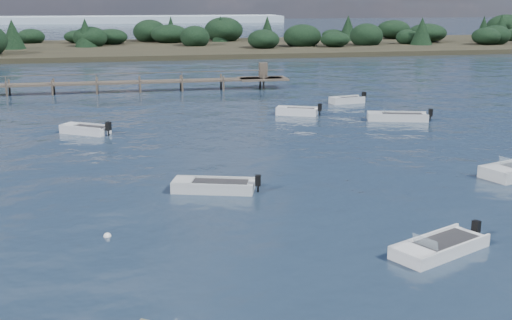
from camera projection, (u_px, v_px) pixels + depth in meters
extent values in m
plane|color=#152131|center=(210.00, 76.00, 78.89)|extent=(400.00, 400.00, 0.00)
cube|color=silver|center=(440.00, 250.00, 24.46)|extent=(4.42, 3.17, 0.61)
cube|color=silver|center=(413.00, 251.00, 23.45)|extent=(1.50, 1.69, 0.12)
cube|color=#232325|center=(446.00, 241.00, 24.58)|extent=(3.08, 2.33, 0.10)
cube|color=silver|center=(456.00, 247.00, 23.81)|extent=(3.80, 1.86, 0.12)
cube|color=silver|center=(425.00, 236.00, 24.94)|extent=(3.80, 1.86, 0.12)
cube|color=black|center=(476.00, 226.00, 25.67)|extent=(0.34, 0.37, 0.48)
cylinder|color=black|center=(475.00, 236.00, 25.77)|extent=(0.12, 0.12, 0.48)
cube|color=silver|center=(425.00, 242.00, 23.79)|extent=(0.60, 1.07, 0.36)
cube|color=#A8AEB0|center=(397.00, 119.00, 50.57)|extent=(4.90, 2.87, 0.72)
cube|color=#A8AEB0|center=(375.00, 113.00, 50.62)|extent=(1.48, 1.69, 0.14)
cube|color=#232325|center=(402.00, 115.00, 50.45)|extent=(3.39, 2.14, 0.12)
cube|color=#A8AEB0|center=(399.00, 115.00, 49.76)|extent=(4.47, 1.47, 0.14)
cube|color=#A8AEB0|center=(396.00, 112.00, 51.17)|extent=(4.47, 1.47, 0.14)
cube|color=black|center=(431.00, 113.00, 50.21)|extent=(0.38, 0.42, 0.57)
cylinder|color=black|center=(430.00, 119.00, 50.33)|extent=(0.13, 0.13, 0.57)
cube|color=silver|center=(385.00, 110.00, 50.49)|extent=(0.49, 1.14, 0.43)
cube|color=silver|center=(297.00, 114.00, 52.84)|extent=(3.57, 2.59, 0.77)
cube|color=silver|center=(282.00, 108.00, 53.00)|extent=(1.22, 1.42, 0.15)
cube|color=#232325|center=(300.00, 109.00, 52.69)|extent=(2.49, 1.90, 0.13)
cube|color=silver|center=(296.00, 109.00, 52.16)|extent=(3.07, 1.50, 0.15)
cube|color=silver|center=(298.00, 107.00, 53.29)|extent=(3.07, 1.50, 0.15)
cube|color=black|center=(320.00, 107.00, 52.29)|extent=(0.44, 0.47, 0.61)
cylinder|color=black|center=(320.00, 114.00, 52.42)|extent=(0.15, 0.15, 0.61)
cube|color=silver|center=(85.00, 132.00, 45.66)|extent=(3.66, 3.08, 0.76)
cube|color=silver|center=(70.00, 125.00, 46.02)|extent=(1.39, 1.51, 0.15)
cube|color=#232325|center=(88.00, 127.00, 45.47)|extent=(2.58, 2.24, 0.13)
cube|color=silver|center=(79.00, 128.00, 44.98)|extent=(2.95, 2.02, 0.15)
cube|color=silver|center=(90.00, 124.00, 46.12)|extent=(2.95, 2.02, 0.15)
cube|color=black|center=(108.00, 126.00, 44.81)|extent=(0.46, 0.47, 0.59)
cylinder|color=black|center=(109.00, 133.00, 44.94)|extent=(0.15, 0.15, 0.59)
cube|color=#A8AEB0|center=(214.00, 189.00, 32.20)|extent=(4.34, 2.69, 0.68)
cube|color=#A8AEB0|center=(183.00, 181.00, 32.24)|extent=(1.35, 1.62, 0.14)
cube|color=#232325|center=(220.00, 183.00, 32.09)|extent=(3.01, 2.01, 0.12)
cube|color=#A8AEB0|center=(211.00, 185.00, 31.41)|extent=(3.91, 1.33, 0.14)
cube|color=#A8AEB0|center=(216.00, 177.00, 32.79)|extent=(3.91, 1.33, 0.14)
cube|color=black|center=(258.00, 180.00, 31.86)|extent=(0.36, 0.40, 0.53)
cylinder|color=black|center=(258.00, 189.00, 31.97)|extent=(0.12, 0.12, 0.53)
cube|color=#A8AEB0|center=(347.00, 102.00, 58.66)|extent=(3.29, 1.77, 0.73)
cube|color=#A8AEB0|center=(335.00, 98.00, 58.13)|extent=(0.93, 1.24, 0.15)
cube|color=#232325|center=(349.00, 98.00, 58.66)|extent=(2.27, 1.35, 0.13)
cube|color=#A8AEB0|center=(350.00, 98.00, 58.05)|extent=(3.10, 0.66, 0.15)
cube|color=#A8AEB0|center=(344.00, 97.00, 59.06)|extent=(3.10, 0.66, 0.15)
cube|color=black|center=(364.00, 95.00, 59.16)|extent=(0.35, 0.40, 0.57)
cylinder|color=black|center=(364.00, 100.00, 59.29)|extent=(0.12, 0.12, 0.57)
cube|color=#A8AEB0|center=(500.00, 169.00, 34.04)|extent=(1.67, 1.99, 0.16)
cube|color=#A8AEB0|center=(510.00, 161.00, 35.70)|extent=(4.77, 1.72, 0.16)
cube|color=silver|center=(510.00, 163.00, 34.37)|extent=(0.60, 1.34, 0.46)
sphere|color=silver|center=(107.00, 236.00, 26.10)|extent=(0.32, 0.32, 0.32)
cube|color=#4D4338|center=(263.00, 79.00, 68.06)|extent=(5.00, 3.20, 0.18)
cube|color=#4D4338|center=(263.00, 70.00, 67.83)|extent=(0.80, 0.80, 1.60)
cylinder|color=#4D4338|center=(7.00, 93.00, 62.28)|extent=(0.20, 0.20, 2.20)
cylinder|color=#4D4338|center=(10.00, 90.00, 63.91)|extent=(0.20, 0.20, 2.20)
cylinder|color=#4D4338|center=(52.00, 91.00, 63.13)|extent=(0.20, 0.20, 2.20)
cylinder|color=#4D4338|center=(54.00, 89.00, 64.75)|extent=(0.20, 0.20, 2.20)
cylinder|color=#4D4338|center=(97.00, 90.00, 63.98)|extent=(0.20, 0.20, 2.20)
cylinder|color=#4D4338|center=(97.00, 88.00, 65.60)|extent=(0.20, 0.20, 2.20)
cylinder|color=#4D4338|center=(140.00, 89.00, 64.83)|extent=(0.20, 0.20, 2.20)
cylinder|color=#4D4338|center=(140.00, 87.00, 66.45)|extent=(0.20, 0.20, 2.20)
cylinder|color=#4D4338|center=(182.00, 88.00, 65.67)|extent=(0.20, 0.20, 2.20)
cylinder|color=#4D4338|center=(181.00, 86.00, 67.30)|extent=(0.20, 0.20, 2.20)
cylinder|color=#4D4338|center=(224.00, 87.00, 66.52)|extent=(0.20, 0.20, 2.20)
cylinder|color=#4D4338|center=(221.00, 84.00, 68.14)|extent=(0.20, 0.20, 2.20)
cylinder|color=#4D4338|center=(264.00, 85.00, 67.37)|extent=(0.20, 0.20, 2.20)
cylinder|color=#4D4338|center=(260.00, 83.00, 68.99)|extent=(0.20, 0.20, 2.20)
cube|color=black|center=(312.00, 48.00, 121.79)|extent=(190.00, 40.00, 1.60)
ellipsoid|color=black|center=(312.00, 33.00, 121.09)|extent=(180.50, 36.00, 4.40)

